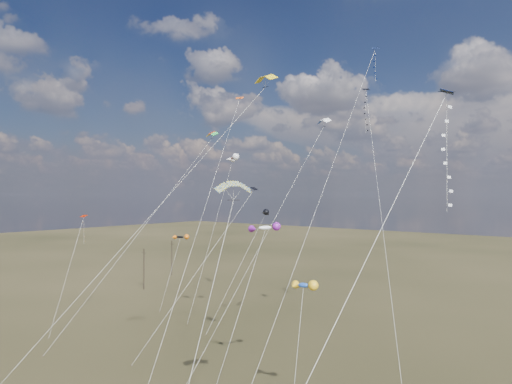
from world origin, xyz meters
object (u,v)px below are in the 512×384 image
Objects in this scene: utility_pole_near at (144,269)px; utility_pole_far at (172,257)px; parafoil_yellow at (264,78)px; diamond_black_high at (368,123)px; novelty_black_orange at (180,237)px.

utility_pole_near and utility_pole_far have the same top height.
utility_pole_near is 16.12m from utility_pole_far.
parafoil_yellow is (55.28, -36.36, 25.57)m from utility_pole_far.
parafoil_yellow is at bearing -25.31° from utility_pole_near.
utility_pole_far is at bearing 119.74° from utility_pole_near.
diamond_black_high is at bearing 87.44° from parafoil_yellow.
novelty_black_orange is (14.35, -3.38, 7.28)m from utility_pole_near.
utility_pole_far is 0.67× the size of novelty_black_orange.
parafoil_yellow is 2.56× the size of novelty_black_orange.
parafoil_yellow reaches higher than utility_pole_far.
utility_pole_near is at bearing -60.26° from utility_pole_far.
utility_pole_near is at bearing 166.73° from novelty_black_orange.
diamond_black_high is (48.19, -1.93, 23.78)m from utility_pole_near.
parafoil_yellow is at bearing -92.56° from diamond_black_high.
utility_pole_far is 0.26× the size of parafoil_yellow.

